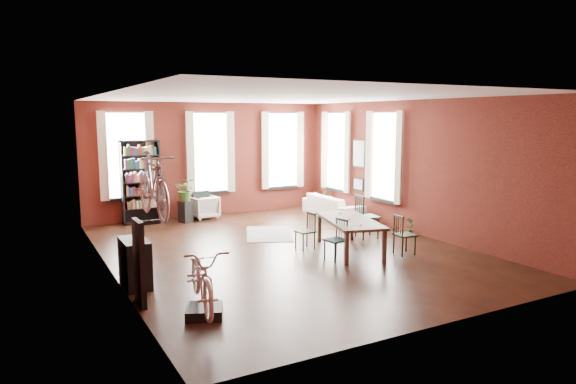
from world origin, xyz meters
TOP-DOWN VIEW (x-y plane):
  - room at (0.25, 0.62)m, footprint 9.00×9.04m
  - dining_table at (1.15, -0.74)m, footprint 1.43×2.19m
  - dining_chair_a at (0.54, -1.15)m, footprint 0.42×0.42m
  - dining_chair_b at (0.44, -0.13)m, footprint 0.38×0.38m
  - dining_chair_c at (2.02, -1.46)m, footprint 0.42×0.42m
  - dining_chair_d at (2.22, 0.08)m, footprint 0.53×0.53m
  - bookshelf at (-2.00, 4.30)m, footprint 1.00×0.32m
  - white_armchair at (-0.34, 4.10)m, footprint 0.72×0.69m
  - cream_sofa at (2.95, 2.60)m, footprint 0.61×2.08m
  - striped_rug at (0.38, 1.50)m, footprint 1.66×1.98m
  - bike_trainer at (-2.71, -2.68)m, footprint 0.66×0.66m
  - bike_wall_rack at (-3.40, -1.80)m, footprint 0.16×0.60m
  - console_table at (-3.28, -0.90)m, footprint 0.40×0.80m
  - plant_stand at (-0.96, 3.83)m, footprint 0.38×0.38m
  - plant_by_sofa at (3.23, 3.56)m, footprint 0.36×0.64m
  - plant_small at (3.37, -0.11)m, footprint 0.27×0.43m
  - bicycle_floor at (-2.73, -2.68)m, footprint 0.75×0.99m
  - bicycle_hung at (-3.15, -1.80)m, footprint 0.47×1.00m
  - plant_on_stand at (-0.94, 3.80)m, footprint 0.75×0.79m

SIDE VIEW (x-z plane):
  - striped_rug at x=0.38m, z-range 0.00..0.01m
  - plant_small at x=3.37m, z-range 0.00..0.15m
  - bike_trainer at x=-2.71m, z-range 0.00..0.15m
  - plant_by_sofa at x=3.23m, z-range 0.00..0.28m
  - plant_stand at x=-0.96m, z-range 0.00..0.57m
  - dining_table at x=1.15m, z-range 0.00..0.69m
  - white_armchair at x=-0.34m, z-range 0.00..0.69m
  - dining_chair_b at x=0.44m, z-range 0.00..0.77m
  - console_table at x=-3.28m, z-range 0.00..0.80m
  - dining_chair_a at x=0.54m, z-range 0.00..0.81m
  - cream_sofa at x=2.95m, z-range 0.00..0.81m
  - dining_chair_c at x=2.02m, z-range 0.00..0.82m
  - dining_chair_d at x=2.22m, z-range 0.00..1.01m
  - bike_wall_rack at x=-3.40m, z-range 0.00..1.30m
  - plant_on_stand at x=-0.94m, z-range 0.57..1.06m
  - bicycle_floor at x=-2.73m, z-range 0.15..1.86m
  - bookshelf at x=-2.00m, z-range 0.00..2.20m
  - bicycle_hung at x=-3.15m, z-range 1.30..2.96m
  - room at x=0.25m, z-range 0.53..3.75m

